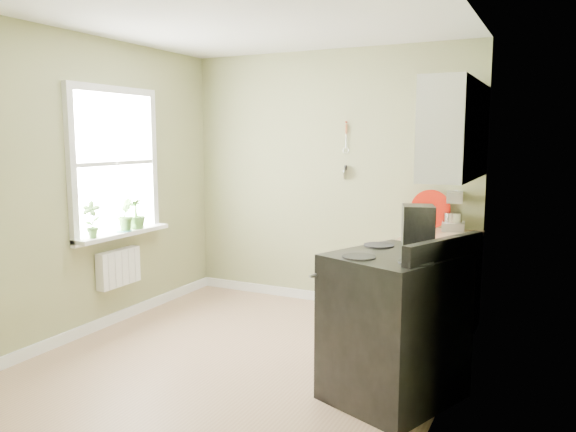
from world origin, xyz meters
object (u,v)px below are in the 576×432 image
at_px(stove, 395,326).
at_px(stand_mixer, 454,212).
at_px(kettle, 423,222).
at_px(coffee_maker, 417,233).

bearing_deg(stove, stand_mixer, 88.33).
height_order(stove, stand_mixer, stand_mixer).
relative_size(stand_mixer, kettle, 2.15).
distance_m(stove, coffee_maker, 0.72).
relative_size(stove, stand_mixer, 2.78).
xyz_separation_m(stand_mixer, kettle, (-0.23, -0.31, -0.08)).
distance_m(stand_mixer, kettle, 0.39).
distance_m(stove, kettle, 1.65).
xyz_separation_m(stand_mixer, coffee_maker, (-0.02, -1.44, 0.01)).
bearing_deg(kettle, stove, -83.57).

